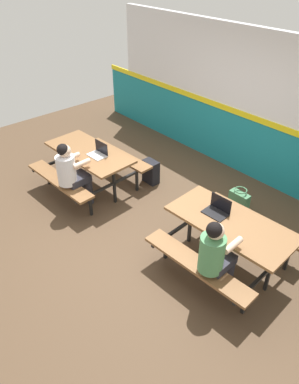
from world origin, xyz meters
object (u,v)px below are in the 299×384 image
Objects in this scene: student_further at (215,253)px; tote_bag_bright at (239,202)px; picnic_table_left at (90,160)px; student_nearer at (71,171)px; picnic_table_right at (229,232)px; backpack_dark at (151,172)px; laptop_silver at (99,153)px; laptop_dark at (217,210)px.

tote_bag_bright is (-0.83, 1.65, -0.51)m from student_further.
student_nearer reaches higher than picnic_table_left.
picnic_table_right is 3.83× the size of backpack_dark.
laptop_silver is at bearing -174.41° from picnic_table_right.
backpack_dark is at bearing 164.50° from picnic_table_right.
student_nearer is at bearing -173.76° from student_further.
laptop_silver is 0.77× the size of tote_bag_bright.
student_further reaches higher than tote_bag_bright.
picnic_table_left is at bearing -121.88° from backpack_dark.
student_further reaches higher than laptop_silver.
laptop_dark is (-0.46, 0.57, 0.08)m from student_further.
student_further is (3.02, -0.25, 0.13)m from picnic_table_left.
backpack_dark is at bearing 79.56° from student_nearer.
laptop_silver is (-0.08, 0.59, 0.08)m from student_nearer.
picnic_table_left is at bearing -147.26° from tote_bag_bright.
student_further is 1.92m from tote_bag_bright.
tote_bag_bright is at bearing 119.15° from picnic_table_right.
picnic_table_right reaches higher than backpack_dark.
picnic_table_right is at bearing 111.54° from student_further.
backpack_dark is 1.02× the size of tote_bag_bright.
student_further is 0.74m from laptop_dark.
picnic_table_right is 1.40× the size of student_further.
laptop_dark is at bearing 7.27° from picnic_table_left.
tote_bag_bright is at bearing 34.69° from laptop_silver.
laptop_dark is 2.15m from backpack_dark.
picnic_table_left is 1.00× the size of picnic_table_right.
laptop_silver is at bearing -173.21° from laptop_dark.
backpack_dark is (-1.98, 0.59, -0.57)m from laptop_dark.
student_nearer reaches higher than laptop_dark.
picnic_table_left is at bearing -172.73° from laptop_dark.
picnic_table_left is 3.83× the size of backpack_dark.
picnic_table_right is 3.92× the size of tote_bag_bright.
picnic_table_right is 2.64m from student_nearer.
picnic_table_right is 0.33m from laptop_dark.
picnic_table_left is 1.40× the size of student_nearer.
laptop_silver reaches higher than picnic_table_left.
picnic_table_left is at bearing 119.21° from student_nearer.
laptop_silver is at bearing 97.43° from student_nearer.
backpack_dark is (-2.45, 1.17, -0.49)m from student_further.
laptop_silver is (-2.79, 0.29, 0.08)m from student_further.
picnic_table_right is 1.32m from tote_bag_bright.
picnic_table_right is at bearing 6.14° from picnic_table_left.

